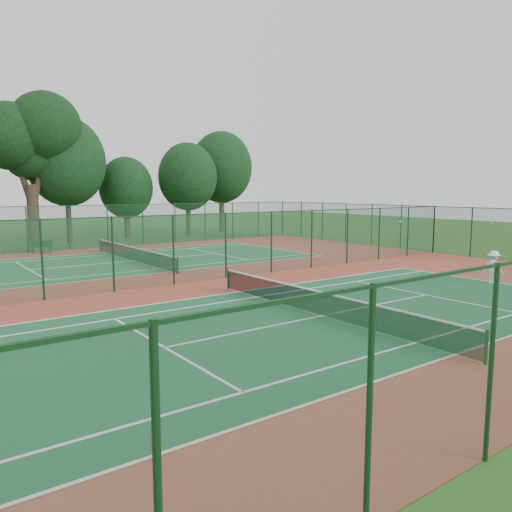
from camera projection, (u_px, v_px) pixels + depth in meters
The scene contains 16 objects.
ground at pixel (201, 281), 25.84m from camera, with size 120.00×120.00×0.00m, color #25561B.
red_pad at pixel (201, 281), 25.84m from camera, with size 40.00×36.00×0.01m, color brown.
court_near at pixel (321, 316), 18.62m from camera, with size 23.77×10.97×0.01m, color #1B5633.
court_far at pixel (133, 261), 33.05m from camera, with size 23.77×10.97×0.01m, color #1F6539.
fence_north at pixel (89, 227), 40.03m from camera, with size 40.00×0.09×3.50m.
fence_east at pixel (434, 229), 37.27m from camera, with size 0.09×36.00×3.50m.
fence_divider at pixel (201, 247), 25.61m from camera, with size 40.00×0.09×3.50m.
tennis_net_near at pixel (322, 302), 18.55m from camera, with size 0.10×12.90×0.97m.
tennis_net_far at pixel (133, 253), 32.98m from camera, with size 0.10×12.90×0.97m.
player_near at pixel (493, 267), 24.87m from camera, with size 1.08×0.62×1.67m, color white.
bench at pixel (41, 246), 37.08m from camera, with size 1.66×0.98×0.99m.
stray_ball_a at pixel (277, 272), 28.23m from camera, with size 0.07×0.07×0.07m, color #B8CA2F.
stray_ball_b at pixel (333, 266), 30.81m from camera, with size 0.07×0.07×0.07m, color #CCD130.
stray_ball_c at pixel (121, 292), 22.86m from camera, with size 0.07×0.07×0.07m, color #CFED37.
big_tree at pixel (30, 136), 40.84m from camera, with size 8.30×6.08×12.75m.
evergreen_row at pixel (73, 242), 45.56m from camera, with size 39.00×5.00×12.00m, color black, non-canonical shape.
Camera 1 is at (-12.67, -22.25, 4.70)m, focal length 35.00 mm.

